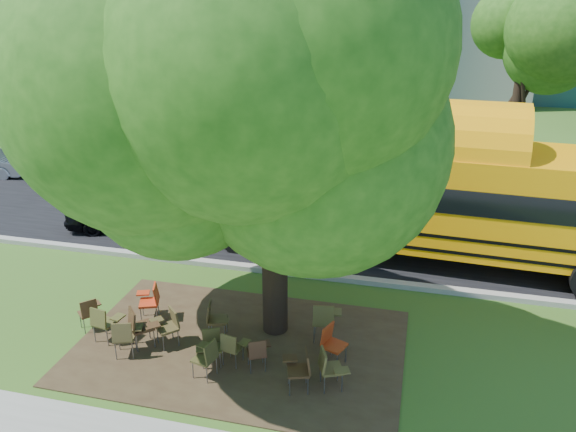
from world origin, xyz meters
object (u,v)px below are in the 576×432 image
(chair_1, at_px, (139,324))
(chair_4, at_px, (232,346))
(chair_8, at_px, (89,310))
(chair_11, at_px, (258,351))
(chair_2, at_px, (125,335))
(chair_7, at_px, (329,366))
(chair_13, at_px, (325,318))
(chair_0, at_px, (104,321))
(chair_3, at_px, (169,323))
(black_car, at_px, (130,208))
(chair_6, at_px, (301,366))
(school_bus, at_px, (461,198))
(chair_9, at_px, (151,298))
(chair_10, at_px, (215,317))
(chair_12, at_px, (332,342))
(pedestrian_a, at_px, (4,138))
(main_tree, at_px, (273,105))
(chair_14, at_px, (207,355))
(bg_car_red, at_px, (121,153))
(chair_5, at_px, (211,344))

(chair_1, bearing_deg, chair_4, 44.31)
(chair_8, height_order, chair_11, chair_8)
(chair_2, bearing_deg, chair_7, -18.42)
(chair_2, xyz_separation_m, chair_13, (3.94, 1.53, 0.05))
(chair_0, relative_size, chair_2, 1.00)
(chair_7, xyz_separation_m, chair_8, (-5.62, 0.77, -0.05))
(chair_3, height_order, black_car, black_car)
(chair_6, relative_size, chair_8, 1.11)
(chair_8, relative_size, chair_11, 1.04)
(school_bus, xyz_separation_m, chair_11, (-4.02, -6.20, -1.42))
(chair_9, distance_m, chair_10, 1.74)
(chair_12, bearing_deg, chair_11, -46.19)
(chair_6, xyz_separation_m, chair_11, (-0.96, 0.36, -0.07))
(chair_0, distance_m, chair_12, 4.94)
(chair_13, bearing_deg, chair_0, -174.43)
(chair_11, height_order, pedestrian_a, pedestrian_a)
(main_tree, xyz_separation_m, chair_12, (1.45, -0.95, -4.58))
(chair_14, bearing_deg, chair_8, 86.64)
(bg_car_red, bearing_deg, chair_9, -169.07)
(chair_1, distance_m, chair_8, 1.50)
(chair_3, bearing_deg, chair_5, -157.47)
(chair_0, xyz_separation_m, chair_12, (4.93, 0.41, -0.00))
(chair_12, distance_m, chair_14, 2.53)
(chair_9, relative_size, chair_10, 1.04)
(black_car, bearing_deg, pedestrian_a, 39.69)
(chair_1, distance_m, chair_5, 1.68)
(chair_13, bearing_deg, chair_3, -172.92)
(bg_car_red, bearing_deg, chair_7, -158.75)
(pedestrian_a, bearing_deg, chair_4, -137.19)
(chair_0, height_order, chair_2, chair_0)
(chair_10, relative_size, pedestrian_a, 0.53)
(black_car, xyz_separation_m, pedestrian_a, (-10.04, 6.56, 0.15))
(chair_10, relative_size, chair_12, 0.98)
(chair_13, bearing_deg, chair_12, -78.12)
(chair_7, distance_m, black_car, 9.92)
(chair_1, relative_size, chair_3, 1.10)
(chair_13, bearing_deg, pedestrian_a, 138.07)
(chair_6, relative_size, bg_car_red, 0.18)
(chair_4, xyz_separation_m, chair_7, (2.04, -0.27, 0.06))
(chair_7, distance_m, chair_12, 0.79)
(chair_0, bearing_deg, chair_3, 19.85)
(chair_1, height_order, pedestrian_a, pedestrian_a)
(chair_6, distance_m, chair_10, 2.55)
(chair_6, distance_m, chair_11, 1.03)
(chair_9, height_order, chair_10, chair_9)
(chair_2, distance_m, chair_12, 4.29)
(chair_2, distance_m, chair_10, 1.92)
(chair_13, relative_size, pedestrian_a, 0.59)
(chair_5, xyz_separation_m, bg_car_red, (-8.73, 12.02, 0.19))
(chair_5, xyz_separation_m, chair_14, (0.09, -0.42, 0.04))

